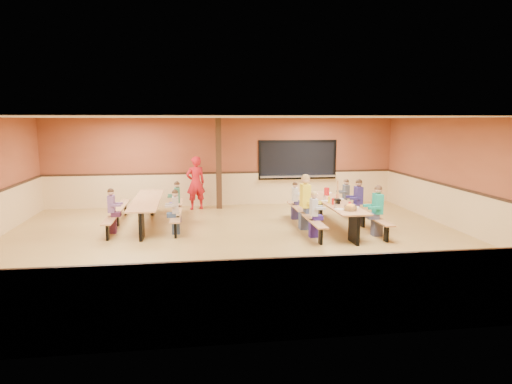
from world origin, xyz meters
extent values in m
plane|color=olive|center=(0.00, 0.00, 0.00)|extent=(12.00, 12.00, 0.00)
cube|color=brown|center=(0.00, 5.00, 1.50)|extent=(12.00, 0.04, 3.00)
cube|color=brown|center=(0.00, -5.00, 1.50)|extent=(12.00, 0.04, 3.00)
cube|color=brown|center=(6.00, 0.00, 1.50)|extent=(0.04, 10.00, 3.00)
cube|color=white|center=(0.00, 0.00, 3.00)|extent=(12.00, 10.00, 0.04)
cube|color=black|center=(2.60, 4.97, 1.55)|extent=(2.60, 0.06, 1.20)
cube|color=silver|center=(2.60, 4.88, 0.98)|extent=(2.70, 0.28, 0.06)
cube|color=#331E11|center=(-0.20, 4.40, 1.50)|extent=(0.18, 0.18, 3.00)
cube|color=#B67848|center=(2.76, 1.16, 0.72)|extent=(0.75, 3.60, 0.04)
cube|color=black|center=(2.76, -0.39, 0.35)|extent=(0.08, 0.60, 0.70)
cube|color=black|center=(2.76, 2.71, 0.35)|extent=(0.08, 0.60, 0.70)
cube|color=#B67848|center=(1.94, 1.16, 0.43)|extent=(0.26, 3.60, 0.04)
cube|color=black|center=(1.94, 1.16, 0.21)|extent=(0.06, 0.18, 0.41)
cube|color=#B67848|center=(3.59, 1.16, 0.43)|extent=(0.26, 3.60, 0.04)
cube|color=black|center=(3.59, 1.16, 0.21)|extent=(0.06, 0.18, 0.41)
cube|color=#B67848|center=(-2.35, 2.25, 0.72)|extent=(0.75, 3.60, 0.04)
cube|color=black|center=(-2.35, 0.70, 0.35)|extent=(0.08, 0.60, 0.70)
cube|color=black|center=(-2.35, 3.80, 0.35)|extent=(0.08, 0.60, 0.70)
cube|color=#B67848|center=(-3.17, 2.25, 0.43)|extent=(0.26, 3.60, 0.04)
cube|color=black|center=(-3.17, 2.25, 0.21)|extent=(0.06, 0.18, 0.41)
cube|color=#B67848|center=(-1.52, 2.25, 0.43)|extent=(0.26, 3.60, 0.04)
cube|color=black|center=(-1.52, 2.25, 0.21)|extent=(0.06, 0.18, 0.41)
imported|color=red|center=(-0.97, 4.35, 0.88)|extent=(0.74, 0.59, 1.76)
cylinder|color=red|center=(2.85, 2.21, 0.85)|extent=(0.16, 0.16, 0.22)
cube|color=black|center=(2.72, 0.81, 0.80)|extent=(0.10, 0.14, 0.13)
cylinder|color=yellow|center=(2.55, 0.99, 0.82)|extent=(0.06, 0.06, 0.17)
cylinder|color=#B2140F|center=(2.57, 0.73, 0.82)|extent=(0.06, 0.06, 0.17)
cube|color=black|center=(2.86, 1.23, 0.77)|extent=(0.16, 0.16, 0.06)
cube|color=#B67848|center=(2.86, 1.23, 1.05)|extent=(0.02, 0.09, 0.50)
camera|label=1|loc=(-1.06, -10.64, 2.95)|focal=32.00mm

